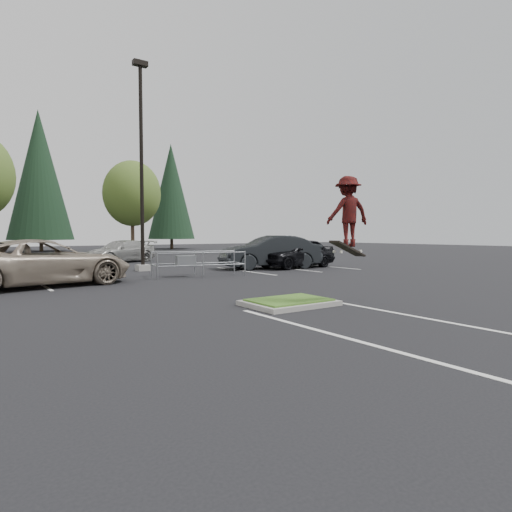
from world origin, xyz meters
TOP-DOWN VIEW (x-y plane):
  - ground at (0.00, 0.00)m, footprint 120.00×120.00m
  - grass_median at (0.00, 0.00)m, footprint 2.20×1.60m
  - stall_lines at (-1.35, 6.02)m, footprint 22.62×17.60m
  - light_pole at (0.50, 12.00)m, footprint 0.70×0.60m
  - decid_c at (5.99, 29.83)m, footprint 5.12×5.12m
  - conif_b at (0.00, 40.50)m, footprint 6.38×6.38m
  - conif_c at (14.00, 39.50)m, footprint 5.50×5.50m
  - cart_corral at (1.09, 8.08)m, footprint 4.00×2.07m
  - skateboarder at (1.05, -1.00)m, footprint 1.24×0.89m
  - car_l_tan at (-4.50, 8.00)m, footprint 6.23×3.60m
  - car_r_charc at (6.50, 9.55)m, footprint 5.54×3.03m
  - car_r_black at (8.00, 9.16)m, footprint 4.83×2.36m
  - car_far_silver at (1.59, 18.85)m, footprint 5.21×3.65m

SIDE VIEW (x-z plane):
  - ground at x=0.00m, z-range 0.00..0.00m
  - stall_lines at x=-1.35m, z-range 0.00..0.01m
  - grass_median at x=0.00m, z-range 0.00..0.16m
  - cart_corral at x=1.09m, z-range 0.14..1.22m
  - car_far_silver at x=1.59m, z-range 0.00..1.40m
  - car_r_black at x=8.00m, z-range 0.00..1.59m
  - car_l_tan at x=-4.50m, z-range 0.00..1.63m
  - car_r_charc at x=6.50m, z-range 0.00..1.73m
  - skateboarder at x=1.05m, z-range 1.36..3.36m
  - light_pole at x=0.50m, z-range -0.50..9.62m
  - decid_c at x=5.99m, z-range 1.06..9.45m
  - conif_c at x=14.00m, z-range 0.60..13.10m
  - conif_b at x=0.00m, z-range 0.60..15.10m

